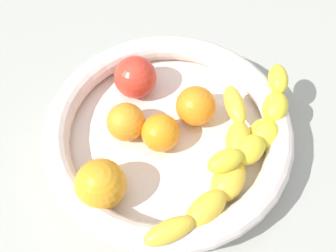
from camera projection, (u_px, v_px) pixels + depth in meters
kitchen_counter at (168, 150)px, 63.75cm from camera, size 120.00×120.00×3.00cm
fruit_bowl at (168, 134)px, 59.86cm from camera, size 35.27×35.27×6.01cm
banana_draped_left at (220, 173)px, 54.14cm from camera, size 13.72×25.21×5.47cm
banana_draped_right at (261, 127)px, 57.47cm from camera, size 9.86×20.80×6.17cm
orange_front at (159, 131)px, 57.94cm from camera, size 5.40×5.40×5.40cm
orange_mid_left at (195, 105)px, 60.10cm from camera, size 5.79×5.79×5.79cm
orange_mid_right at (126, 122)px, 58.75cm from camera, size 5.46×5.46×5.46cm
orange_rear at (101, 184)px, 52.94cm from camera, size 6.68×6.68×6.68cm
tomato_red at (135, 77)px, 62.46cm from camera, size 6.41×6.41×6.41cm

